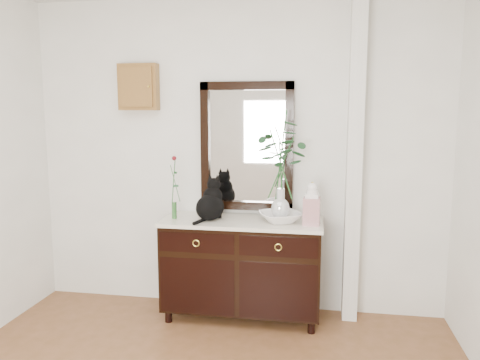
% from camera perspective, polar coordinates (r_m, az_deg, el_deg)
% --- Properties ---
extents(wall_back, '(3.60, 0.04, 2.70)m').
position_cam_1_polar(wall_back, '(4.06, -0.56, 2.85)').
color(wall_back, silver).
rests_on(wall_back, ground).
extents(pilaster, '(0.12, 0.20, 2.70)m').
position_cam_1_polar(pilaster, '(3.93, 13.75, 2.41)').
color(pilaster, silver).
rests_on(pilaster, ground).
extents(sideboard, '(1.33, 0.52, 0.82)m').
position_cam_1_polar(sideboard, '(3.99, 0.25, -10.16)').
color(sideboard, black).
rests_on(sideboard, ground).
extents(wall_mirror, '(0.80, 0.06, 1.10)m').
position_cam_1_polar(wall_mirror, '(4.02, 0.81, 4.08)').
color(wall_mirror, black).
rests_on(wall_mirror, wall_back).
extents(key_cabinet, '(0.35, 0.10, 0.40)m').
position_cam_1_polar(key_cabinet, '(4.24, -12.25, 11.01)').
color(key_cabinet, brown).
rests_on(key_cabinet, wall_back).
extents(cat, '(0.32, 0.36, 0.35)m').
position_cam_1_polar(cat, '(3.87, -3.69, -2.31)').
color(cat, black).
rests_on(cat, sideboard).
extents(lotus_bowl, '(0.44, 0.44, 0.08)m').
position_cam_1_polar(lotus_bowl, '(3.82, 4.93, -4.52)').
color(lotus_bowl, white).
rests_on(lotus_bowl, sideboard).
extents(vase_branches, '(0.48, 0.48, 0.90)m').
position_cam_1_polar(vase_branches, '(3.75, 5.01, 1.86)').
color(vase_branches, silver).
rests_on(vase_branches, lotus_bowl).
extents(bud_vase_rose, '(0.08, 0.08, 0.54)m').
position_cam_1_polar(bud_vase_rose, '(3.93, -8.08, -0.84)').
color(bud_vase_rose, '#2D622B').
rests_on(bud_vase_rose, sideboard).
extents(ginger_jar, '(0.14, 0.14, 0.35)m').
position_cam_1_polar(ginger_jar, '(3.73, 8.76, -2.81)').
color(ginger_jar, silver).
rests_on(ginger_jar, sideboard).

